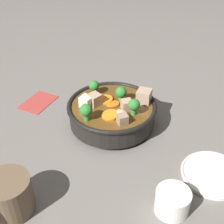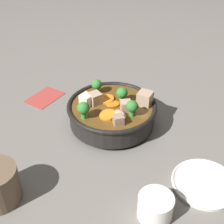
% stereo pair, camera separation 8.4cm
% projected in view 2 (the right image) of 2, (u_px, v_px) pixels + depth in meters
% --- Properties ---
extents(ground_plane, '(3.00, 3.00, 0.00)m').
position_uv_depth(ground_plane, '(112.00, 124.00, 0.87)').
color(ground_plane, slate).
extents(stirfry_bowl, '(0.24, 0.24, 0.11)m').
position_uv_depth(stirfry_bowl, '(112.00, 111.00, 0.84)').
color(stirfry_bowl, black).
rests_on(stirfry_bowl, ground_plane).
extents(side_saucer, '(0.14, 0.14, 0.01)m').
position_uv_depth(side_saucer, '(204.00, 183.00, 0.68)').
color(side_saucer, white).
rests_on(side_saucer, ground_plane).
extents(tea_cup, '(0.07, 0.07, 0.05)m').
position_uv_depth(tea_cup, '(155.00, 206.00, 0.61)').
color(tea_cup, white).
rests_on(tea_cup, ground_plane).
extents(napkin, '(0.12, 0.10, 0.00)m').
position_uv_depth(napkin, '(45.00, 97.00, 0.98)').
color(napkin, '#A33833').
rests_on(napkin, ground_plane).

